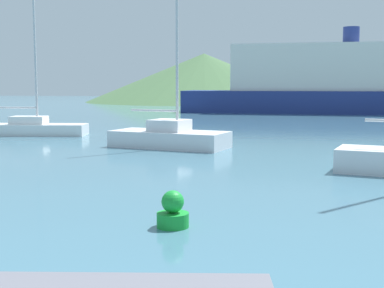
{
  "coord_description": "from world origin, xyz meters",
  "views": [
    {
      "loc": [
        3.44,
        0.07,
        2.79
      ],
      "look_at": [
        0.56,
        14.0,
        1.2
      ],
      "focal_mm": 50.0,
      "sensor_mm": 36.0,
      "label": 1
    }
  ],
  "objects_px": {
    "sailboat_inner": "(29,127)",
    "sailboat_middle": "(170,136)",
    "buoy_marker": "(173,212)",
    "ferry_distant": "(350,83)"
  },
  "relations": [
    {
      "from": "sailboat_inner",
      "to": "sailboat_middle",
      "type": "xyz_separation_m",
      "value": [
        8.99,
        -4.05,
        0.03
      ]
    },
    {
      "from": "sailboat_inner",
      "to": "sailboat_middle",
      "type": "bearing_deg",
      "value": -33.55
    },
    {
      "from": "sailboat_inner",
      "to": "sailboat_middle",
      "type": "height_order",
      "value": "sailboat_inner"
    },
    {
      "from": "sailboat_inner",
      "to": "sailboat_middle",
      "type": "distance_m",
      "value": 9.86
    },
    {
      "from": "sailboat_inner",
      "to": "buoy_marker",
      "type": "distance_m",
      "value": 20.95
    },
    {
      "from": "sailboat_inner",
      "to": "ferry_distant",
      "type": "relative_size",
      "value": 0.31
    },
    {
      "from": "sailboat_middle",
      "to": "buoy_marker",
      "type": "distance_m",
      "value": 13.32
    },
    {
      "from": "sailboat_inner",
      "to": "buoy_marker",
      "type": "relative_size",
      "value": 13.57
    },
    {
      "from": "ferry_distant",
      "to": "buoy_marker",
      "type": "xyz_separation_m",
      "value": [
        -6.86,
        -43.98,
        -2.63
      ]
    },
    {
      "from": "ferry_distant",
      "to": "buoy_marker",
      "type": "bearing_deg",
      "value": -98.14
    }
  ]
}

